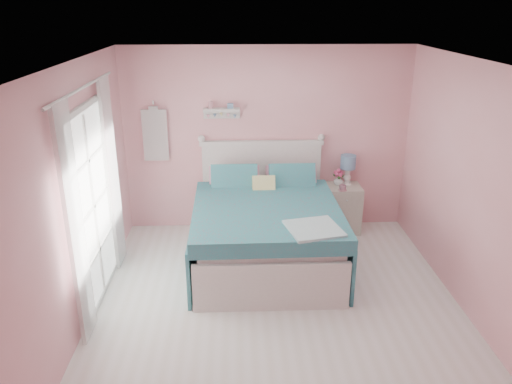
{
  "coord_description": "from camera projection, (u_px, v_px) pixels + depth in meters",
  "views": [
    {
      "loc": [
        -0.42,
        -4.58,
        3.12
      ],
      "look_at": [
        -0.19,
        1.2,
        0.91
      ],
      "focal_mm": 35.0,
      "sensor_mm": 36.0,
      "label": 1
    }
  ],
  "objects": [
    {
      "name": "bed",
      "position": [
        266.0,
        230.0,
        6.3
      ],
      "size": [
        1.79,
        2.26,
        1.3
      ],
      "rotation": [
        0.0,
        0.0,
        0.01
      ],
      "color": "silver",
      "rests_on": "floor"
    },
    {
      "name": "teacup",
      "position": [
        343.0,
        188.0,
        6.89
      ],
      "size": [
        0.13,
        0.13,
        0.08
      ],
      "primitive_type": "imported",
      "rotation": [
        0.0,
        0.0,
        -0.39
      ],
      "color": "#C28299",
      "rests_on": "nightstand"
    },
    {
      "name": "table_lamp",
      "position": [
        348.0,
        164.0,
        7.04
      ],
      "size": [
        0.21,
        0.21,
        0.43
      ],
      "color": "white",
      "rests_on": "nightstand"
    },
    {
      "name": "floor",
      "position": [
        278.0,
        310.0,
        5.4
      ],
      "size": [
        4.5,
        4.5,
        0.0
      ],
      "primitive_type": "plane",
      "color": "silver",
      "rests_on": "ground"
    },
    {
      "name": "room_shell",
      "position": [
        281.0,
        171.0,
        4.84
      ],
      "size": [
        4.5,
        4.5,
        4.5
      ],
      "color": "pink",
      "rests_on": "floor"
    },
    {
      "name": "nightstand",
      "position": [
        343.0,
        208.0,
        7.19
      ],
      "size": [
        0.47,
        0.47,
        0.68
      ],
      "color": "beige",
      "rests_on": "floor"
    },
    {
      "name": "french_door",
      "position": [
        93.0,
        207.0,
        5.32
      ],
      "size": [
        0.04,
        1.32,
        2.16
      ],
      "color": "silver",
      "rests_on": "floor"
    },
    {
      "name": "hanging_dress",
      "position": [
        155.0,
        135.0,
        6.88
      ],
      "size": [
        0.34,
        0.03,
        0.72
      ],
      "primitive_type": "cube",
      "color": "white",
      "rests_on": "room_shell"
    },
    {
      "name": "curtain_far",
      "position": [
        113.0,
        175.0,
        5.98
      ],
      "size": [
        0.04,
        0.4,
        2.32
      ],
      "primitive_type": "cube",
      "color": "white",
      "rests_on": "floor"
    },
    {
      "name": "wall_shelf",
      "position": [
        221.0,
        111.0,
        6.81
      ],
      "size": [
        0.5,
        0.15,
        0.25
      ],
      "color": "silver",
      "rests_on": "room_shell"
    },
    {
      "name": "roses",
      "position": [
        339.0,
        173.0,
        7.05
      ],
      "size": [
        0.14,
        0.11,
        0.12
      ],
      "color": "#E24D80",
      "rests_on": "vase"
    },
    {
      "name": "vase",
      "position": [
        338.0,
        180.0,
        7.09
      ],
      "size": [
        0.15,
        0.15,
        0.14
      ],
      "primitive_type": "imported",
      "rotation": [
        0.0,
        0.0,
        0.17
      ],
      "color": "silver",
      "rests_on": "nightstand"
    },
    {
      "name": "curtain_near",
      "position": [
        75.0,
        227.0,
        4.59
      ],
      "size": [
        0.04,
        0.4,
        2.32
      ],
      "primitive_type": "cube",
      "color": "white",
      "rests_on": "floor"
    }
  ]
}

